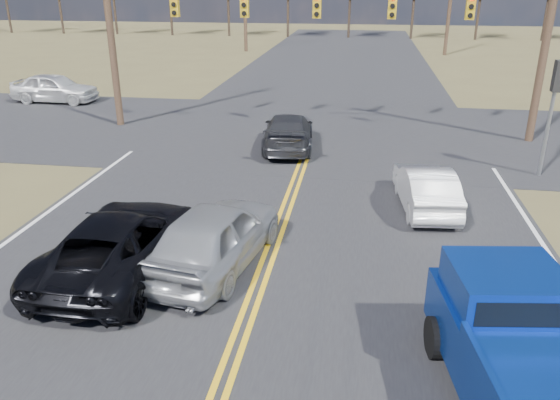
# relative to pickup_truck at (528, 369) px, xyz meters

# --- Properties ---
(road_main) EXTENTS (14.00, 120.00, 0.02)m
(road_main) POSITION_rel_pickup_truck_xyz_m (-4.70, 8.36, -0.96)
(road_main) COLOR #28282B
(road_main) RESTS_ON ground
(road_cross) EXTENTS (120.00, 12.00, 0.02)m
(road_cross) POSITION_rel_pickup_truck_xyz_m (-4.70, 16.36, -0.96)
(road_cross) COLOR #28282B
(road_cross) RESTS_ON ground
(signal_gantry) EXTENTS (19.60, 4.83, 10.00)m
(signal_gantry) POSITION_rel_pickup_truck_xyz_m (-4.20, 16.15, 4.11)
(signal_gantry) COLOR #473323
(signal_gantry) RESTS_ON ground
(utility_poles) EXTENTS (19.60, 58.32, 10.00)m
(utility_poles) POSITION_rel_pickup_truck_xyz_m (-4.70, 15.36, 4.27)
(utility_poles) COLOR #473323
(utility_poles) RESTS_ON ground
(pickup_truck) EXTENTS (2.65, 5.46, 1.97)m
(pickup_truck) POSITION_rel_pickup_truck_xyz_m (0.00, 0.00, 0.00)
(pickup_truck) COLOR black
(pickup_truck) RESTS_ON ground
(silver_suv) EXTENTS (2.64, 4.89, 1.58)m
(silver_suv) POSITION_rel_pickup_truck_xyz_m (-5.85, 4.04, -0.17)
(silver_suv) COLOR #989BA0
(silver_suv) RESTS_ON ground
(black_suv) EXTENTS (2.50, 5.29, 1.46)m
(black_suv) POSITION_rel_pickup_truck_xyz_m (-7.92, 3.48, -0.23)
(black_suv) COLOR black
(black_suv) RESTS_ON ground
(white_car_queue) EXTENTS (1.74, 4.03, 1.29)m
(white_car_queue) POSITION_rel_pickup_truck_xyz_m (-0.68, 8.36, -0.31)
(white_car_queue) COLOR white
(white_car_queue) RESTS_ON ground
(dgrey_car_queue) EXTENTS (2.33, 4.85, 1.36)m
(dgrey_car_queue) POSITION_rel_pickup_truck_xyz_m (-5.50, 13.86, -0.28)
(dgrey_car_queue) COLOR #2F3034
(dgrey_car_queue) RESTS_ON ground
(cross_car_west) EXTENTS (1.91, 4.63, 1.57)m
(cross_car_west) POSITION_rel_pickup_truck_xyz_m (-19.29, 20.58, -0.17)
(cross_car_west) COLOR silver
(cross_car_west) RESTS_ON ground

